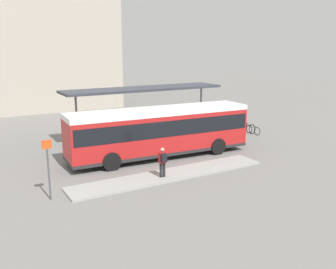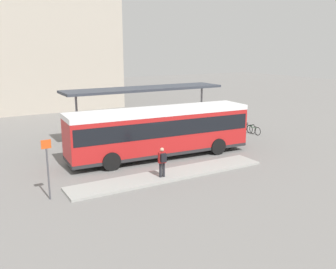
{
  "view_description": "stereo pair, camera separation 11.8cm",
  "coord_description": "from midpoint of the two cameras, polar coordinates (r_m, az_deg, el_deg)",
  "views": [
    {
      "loc": [
        -11.04,
        -19.83,
        6.79
      ],
      "look_at": [
        0.58,
        0.0,
        1.39
      ],
      "focal_mm": 40.0,
      "sensor_mm": 36.0,
      "label": 1
    },
    {
      "loc": [
        -10.94,
        -19.89,
        6.79
      ],
      "look_at": [
        0.58,
        0.0,
        1.39
      ],
      "focal_mm": 40.0,
      "sensor_mm": 36.0,
      "label": 2
    }
  ],
  "objects": [
    {
      "name": "ground_plane",
      "position": [
        23.69,
        -1.07,
        -3.44
      ],
      "size": [
        120.0,
        120.0,
        0.0
      ],
      "primitive_type": "plane",
      "color": "slate"
    },
    {
      "name": "curb_island",
      "position": [
        20.3,
        0.49,
        -6.14
      ],
      "size": [
        11.28,
        1.8,
        0.12
      ],
      "color": "#9E9E99",
      "rests_on": "ground_plane"
    },
    {
      "name": "city_bus",
      "position": [
        23.24,
        -1.07,
        0.84
      ],
      "size": [
        11.7,
        3.11,
        3.09
      ],
      "rotation": [
        0.0,
        0.0,
        -0.06
      ],
      "color": "red",
      "rests_on": "ground_plane"
    },
    {
      "name": "pedestrian_waiting",
      "position": [
        19.47,
        -0.7,
        -3.98
      ],
      "size": [
        0.41,
        0.44,
        1.59
      ],
      "rotation": [
        0.0,
        0.0,
        1.45
      ],
      "color": "#232328",
      "rests_on": "curb_island"
    },
    {
      "name": "bicycle_green",
      "position": [
        30.52,
        13.02,
        0.67
      ],
      "size": [
        0.48,
        1.55,
        0.67
      ],
      "rotation": [
        0.0,
        0.0,
        1.58
      ],
      "color": "black",
      "rests_on": "ground_plane"
    },
    {
      "name": "bicycle_black",
      "position": [
        31.04,
        12.27,
        1.01
      ],
      "size": [
        0.48,
        1.8,
        0.78
      ],
      "rotation": [
        0.0,
        0.0,
        -1.64
      ],
      "color": "black",
      "rests_on": "ground_plane"
    },
    {
      "name": "bicycle_white",
      "position": [
        31.31,
        10.93,
        1.07
      ],
      "size": [
        0.48,
        1.52,
        0.66
      ],
      "rotation": [
        0.0,
        0.0,
        -1.43
      ],
      "color": "black",
      "rests_on": "ground_plane"
    },
    {
      "name": "station_shelter",
      "position": [
        28.32,
        -3.49,
        6.87
      ],
      "size": [
        12.36,
        2.71,
        3.82
      ],
      "color": "#383D47",
      "rests_on": "ground_plane"
    },
    {
      "name": "platform_sign",
      "position": [
        17.61,
        -17.67,
        -4.7
      ],
      "size": [
        0.44,
        0.08,
        2.8
      ],
      "color": "#4C4C51",
      "rests_on": "ground_plane"
    },
    {
      "name": "station_building",
      "position": [
        47.47,
        -23.12,
        14.69
      ],
      "size": [
        21.55,
        14.96,
        17.71
      ],
      "color": "#B2A899",
      "rests_on": "ground_plane"
    }
  ]
}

